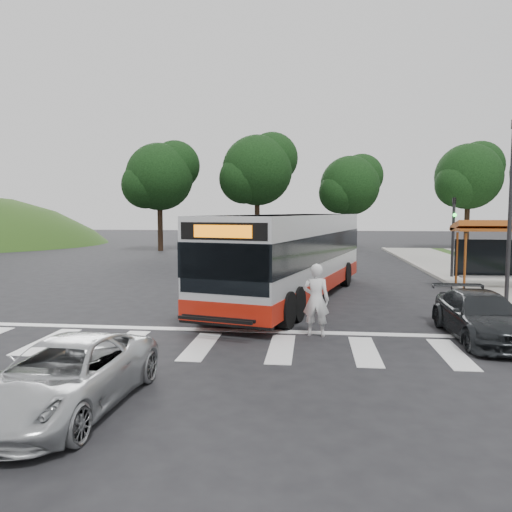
# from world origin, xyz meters

# --- Properties ---
(ground) EXTENTS (140.00, 140.00, 0.00)m
(ground) POSITION_xyz_m (0.00, 0.00, 0.00)
(ground) COLOR black
(ground) RESTS_ON ground
(sidewalk_east) EXTENTS (4.00, 40.00, 0.12)m
(sidewalk_east) POSITION_xyz_m (11.00, 8.00, 0.06)
(sidewalk_east) COLOR gray
(sidewalk_east) RESTS_ON ground
(curb_east) EXTENTS (0.30, 40.00, 0.15)m
(curb_east) POSITION_xyz_m (9.00, 8.00, 0.07)
(curb_east) COLOR #9E9991
(curb_east) RESTS_ON ground
(crosswalk_ladder) EXTENTS (18.00, 2.60, 0.01)m
(crosswalk_ladder) POSITION_xyz_m (0.00, -5.00, 0.01)
(crosswalk_ladder) COLOR silver
(crosswalk_ladder) RESTS_ON ground
(bus_shelter) EXTENTS (4.20, 1.60, 2.86)m
(bus_shelter) POSITION_xyz_m (10.80, 5.10, 2.35)
(bus_shelter) COLOR #9B4B19
(bus_shelter) RESTS_ON sidewalk_east
(traffic_signal_ne_tall) EXTENTS (0.18, 0.37, 6.50)m
(traffic_signal_ne_tall) POSITION_xyz_m (9.60, 1.49, 3.88)
(traffic_signal_ne_tall) COLOR black
(traffic_signal_ne_tall) RESTS_ON ground
(traffic_signal_ne_short) EXTENTS (0.18, 0.37, 4.00)m
(traffic_signal_ne_short) POSITION_xyz_m (9.60, 8.49, 2.48)
(traffic_signal_ne_short) COLOR black
(traffic_signal_ne_short) RESTS_ON ground
(tree_ne_a) EXTENTS (6.16, 5.74, 9.30)m
(tree_ne_a) POSITION_xyz_m (16.08, 28.06, 6.39)
(tree_ne_a) COLOR black
(tree_ne_a) RESTS_ON parking_lot
(tree_north_a) EXTENTS (6.60, 6.15, 10.17)m
(tree_north_a) POSITION_xyz_m (-1.92, 26.07, 6.92)
(tree_north_a) COLOR black
(tree_north_a) RESTS_ON ground
(tree_north_b) EXTENTS (5.72, 5.33, 8.43)m
(tree_north_b) POSITION_xyz_m (6.07, 28.06, 5.66)
(tree_north_b) COLOR black
(tree_north_b) RESTS_ON ground
(tree_north_c) EXTENTS (6.16, 5.74, 9.30)m
(tree_north_c) POSITION_xyz_m (-9.92, 24.06, 6.29)
(tree_north_c) COLOR black
(tree_north_c) RESTS_ON ground
(transit_bus) EXTENTS (5.76, 12.67, 3.20)m
(transit_bus) POSITION_xyz_m (1.99, 1.96, 1.60)
(transit_bus) COLOR silver
(transit_bus) RESTS_ON ground
(pedestrian) EXTENTS (0.77, 0.56, 1.95)m
(pedestrian) POSITION_xyz_m (2.84, -3.62, 0.98)
(pedestrian) COLOR silver
(pedestrian) RESTS_ON ground
(dark_sedan) EXTENTS (1.87, 4.27, 1.22)m
(dark_sedan) POSITION_xyz_m (7.13, -3.49, 0.61)
(dark_sedan) COLOR black
(dark_sedan) RESTS_ON ground
(silver_suv_south) EXTENTS (2.15, 4.30, 1.17)m
(silver_suv_south) POSITION_xyz_m (-1.38, -9.14, 0.59)
(silver_suv_south) COLOR #ADAFB2
(silver_suv_south) RESTS_ON ground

